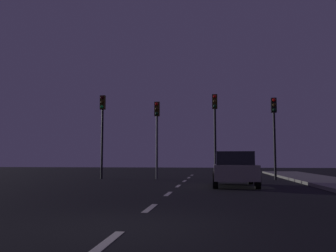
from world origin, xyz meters
TOP-DOWN VIEW (x-y plane):
  - ground_plane at (0.00, 7.00)m, footprint 80.00×80.00m
  - lane_stripe_nearest at (0.00, -1.20)m, footprint 0.16×1.60m
  - lane_stripe_second at (0.00, 2.60)m, footprint 0.16×1.60m
  - lane_stripe_third at (0.00, 6.40)m, footprint 0.16×1.60m
  - lane_stripe_fourth at (0.00, 10.20)m, footprint 0.16×1.60m
  - lane_stripe_fifth at (0.00, 14.00)m, footprint 0.16×1.60m
  - lane_stripe_sixth at (0.00, 17.80)m, footprint 0.16×1.60m
  - lane_stripe_seventh at (0.00, 21.60)m, footprint 0.16×1.60m
  - traffic_signal_far_left at (-5.39, 15.87)m, footprint 0.32×0.38m
  - traffic_signal_center_left at (-1.86, 15.87)m, footprint 0.32×0.38m
  - traffic_signal_center_right at (1.75, 15.87)m, footprint 0.32×0.38m
  - traffic_signal_far_right at (5.30, 15.87)m, footprint 0.32×0.38m
  - car_stopped_ahead at (2.55, 10.31)m, footprint 1.96×4.06m

SIDE VIEW (x-z plane):
  - ground_plane at x=0.00m, z-range 0.00..0.00m
  - lane_stripe_nearest at x=0.00m, z-range 0.00..0.01m
  - lane_stripe_second at x=0.00m, z-range 0.00..0.01m
  - lane_stripe_third at x=0.00m, z-range 0.00..0.01m
  - lane_stripe_fourth at x=0.00m, z-range 0.00..0.01m
  - lane_stripe_fifth at x=0.00m, z-range 0.00..0.01m
  - lane_stripe_sixth at x=0.00m, z-range 0.00..0.01m
  - lane_stripe_seventh at x=0.00m, z-range 0.00..0.01m
  - car_stopped_ahead at x=2.55m, z-range 0.00..1.57m
  - traffic_signal_center_left at x=-1.86m, z-range 0.97..5.80m
  - traffic_signal_far_right at x=5.30m, z-range 0.99..5.93m
  - traffic_signal_center_right at x=1.75m, z-range 1.03..6.26m
  - traffic_signal_far_left at x=-5.39m, z-range 1.04..6.35m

